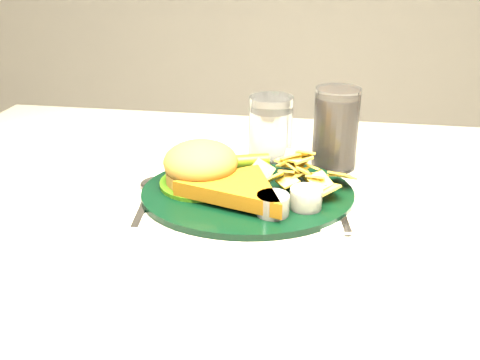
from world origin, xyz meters
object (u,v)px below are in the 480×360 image
object	(u,v)px
dinner_plate	(248,175)
cola_glass	(336,129)
water_glass	(271,130)
fork_napkin	(341,210)

from	to	relation	value
dinner_plate	cola_glass	xyz separation A→B (m)	(0.13, 0.14, 0.03)
water_glass	cola_glass	size ratio (longest dim) A/B	0.85
fork_napkin	water_glass	bearing A→B (deg)	116.19
water_glass	fork_napkin	xyz separation A→B (m)	(0.12, -0.18, -0.05)
dinner_plate	water_glass	size ratio (longest dim) A/B	2.74
dinner_plate	cola_glass	distance (m)	0.19
cola_glass	fork_napkin	xyz separation A→B (m)	(0.01, -0.17, -0.06)
water_glass	fork_napkin	world-z (taller)	water_glass
fork_napkin	cola_glass	bearing A→B (deg)	85.45
dinner_plate	fork_napkin	world-z (taller)	dinner_plate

